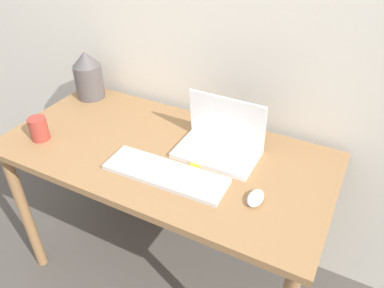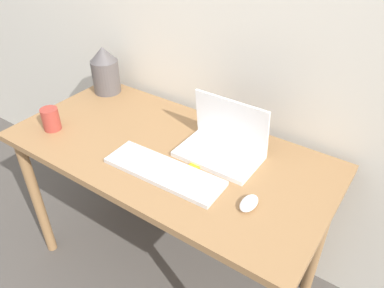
% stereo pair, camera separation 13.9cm
% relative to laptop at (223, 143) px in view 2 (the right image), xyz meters
% --- Properties ---
extents(wall_back, '(6.00, 0.05, 2.50)m').
position_rel_laptop_xyz_m(wall_back, '(-0.20, 0.30, 0.43)').
color(wall_back, silver).
rests_on(wall_back, ground_plane).
extents(desk, '(1.36, 0.67, 0.77)m').
position_rel_laptop_xyz_m(desk, '(-0.20, -0.10, -0.15)').
color(desk, olive).
rests_on(desk, ground_plane).
extents(laptop, '(0.32, 0.21, 0.22)m').
position_rel_laptop_xyz_m(laptop, '(0.00, 0.00, 0.00)').
color(laptop, white).
rests_on(laptop, desk).
extents(keyboard, '(0.48, 0.16, 0.02)m').
position_rel_laptop_xyz_m(keyboard, '(-0.12, -0.23, -0.04)').
color(keyboard, silver).
rests_on(keyboard, desk).
extents(mouse, '(0.05, 0.09, 0.03)m').
position_rel_laptop_xyz_m(mouse, '(0.23, -0.21, -0.04)').
color(mouse, white).
rests_on(mouse, desk).
extents(vase, '(0.14, 0.14, 0.24)m').
position_rel_laptop_xyz_m(vase, '(-0.77, 0.13, 0.07)').
color(vase, '#514C4C').
rests_on(vase, desk).
extents(mp3_player, '(0.04, 0.06, 0.01)m').
position_rel_laptop_xyz_m(mp3_player, '(-0.04, -0.13, -0.05)').
color(mp3_player, orange).
rests_on(mp3_player, desk).
extents(mug, '(0.08, 0.08, 0.10)m').
position_rel_laptop_xyz_m(mug, '(-0.71, -0.27, 0.00)').
color(mug, '#9E382D').
rests_on(mug, desk).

